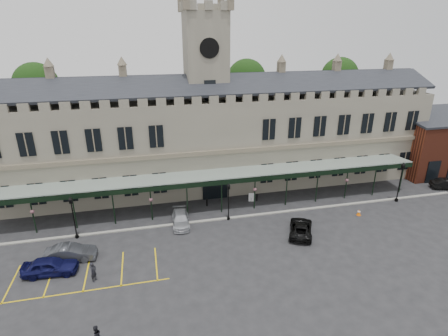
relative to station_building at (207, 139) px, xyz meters
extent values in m
plane|color=black|center=(0.00, -15.91, -6.47)|extent=(140.00, 140.00, 0.00)
cube|color=#6D685A|center=(0.00, 0.09, -0.47)|extent=(60.00, 10.00, 12.00)
cube|color=brown|center=(0.00, -5.09, -0.27)|extent=(60.00, 0.35, 0.50)
cube|color=black|center=(0.00, -2.41, 7.33)|extent=(60.00, 4.77, 2.20)
cube|color=black|center=(0.00, 2.59, 7.33)|extent=(60.00, 4.77, 2.20)
cube|color=black|center=(0.00, -5.01, -4.57)|extent=(3.20, 0.18, 3.80)
cube|color=#6D685A|center=(0.00, 0.09, 4.53)|extent=(5.00, 5.00, 22.00)
cylinder|color=silver|center=(0.00, -2.47, 11.53)|extent=(2.20, 0.12, 2.20)
cylinder|color=black|center=(0.00, -2.54, 11.53)|extent=(2.30, 0.04, 2.30)
cube|color=black|center=(0.00, -2.47, 6.53)|extent=(1.40, 0.12, 2.80)
cube|color=#8C9E93|center=(0.00, -6.91, -2.37)|extent=(50.00, 4.00, 0.40)
cube|color=black|center=(0.00, -8.91, -2.62)|extent=(50.00, 0.18, 0.50)
cube|color=maroon|center=(34.00, -2.91, -2.47)|extent=(12.00, 8.00, 8.00)
cube|color=black|center=(34.00, -2.91, 2.03)|extent=(12.40, 8.36, 1.47)
cube|color=gray|center=(0.00, -10.41, -6.41)|extent=(60.00, 0.40, 0.12)
cylinder|color=#332314|center=(-22.00, 9.09, -0.47)|extent=(0.70, 0.70, 12.00)
sphere|color=black|center=(-22.00, 9.09, 6.53)|extent=(6.00, 6.00, 6.00)
cylinder|color=#332314|center=(8.00, 9.09, -0.47)|extent=(0.70, 0.70, 12.00)
sphere|color=black|center=(8.00, 9.09, 6.53)|extent=(6.00, 6.00, 6.00)
cylinder|color=#332314|center=(24.00, 9.09, -0.47)|extent=(0.70, 0.70, 12.00)
sphere|color=black|center=(24.00, 9.09, 6.53)|extent=(6.00, 6.00, 6.00)
cylinder|color=black|center=(-15.70, -10.73, -6.32)|extent=(0.36, 0.36, 0.30)
cylinder|color=black|center=(-15.70, -10.73, -4.45)|extent=(0.12, 0.12, 4.03)
cube|color=black|center=(-15.70, -10.73, -2.29)|extent=(0.28, 0.28, 0.40)
cone|color=black|center=(-15.70, -10.73, -1.94)|extent=(0.44, 0.44, 0.30)
cylinder|color=black|center=(0.35, -10.60, -6.32)|extent=(0.34, 0.34, 0.29)
cylinder|color=black|center=(0.35, -10.60, -4.55)|extent=(0.11, 0.11, 3.83)
cube|color=black|center=(0.35, -10.60, -2.49)|extent=(0.27, 0.27, 0.38)
cone|color=black|center=(0.35, -10.60, -2.16)|extent=(0.42, 0.42, 0.29)
cylinder|color=black|center=(21.89, -10.92, -6.30)|extent=(0.40, 0.40, 0.34)
cylinder|color=black|center=(21.89, -10.92, -4.23)|extent=(0.13, 0.13, 4.47)
cube|color=black|center=(21.89, -10.92, -1.83)|extent=(0.31, 0.31, 0.45)
cone|color=black|center=(21.89, -10.92, -1.44)|extent=(0.49, 0.49, 0.34)
cube|color=orange|center=(15.22, -13.06, -6.45)|extent=(0.40, 0.40, 0.04)
cone|color=orange|center=(15.22, -13.06, -6.10)|extent=(0.46, 0.46, 0.74)
cylinder|color=silver|center=(15.22, -13.06, -5.99)|extent=(0.31, 0.31, 0.11)
cylinder|color=black|center=(4.18, -6.87, -6.23)|extent=(0.06, 0.06, 0.47)
cube|color=silver|center=(4.18, -6.87, -5.90)|extent=(0.65, 0.20, 1.13)
cylinder|color=black|center=(-1.41, -6.80, -5.99)|extent=(0.17, 0.17, 0.95)
cylinder|color=black|center=(4.94, -6.84, -5.99)|extent=(0.17, 0.17, 0.95)
imported|color=#0E0F3E|center=(-16.99, -16.31, -5.69)|extent=(4.69, 2.13, 1.56)
imported|color=#373A3F|center=(-15.62, -14.57, -5.72)|extent=(4.65, 1.87, 1.50)
imported|color=#A5A7AD|center=(-5.00, -10.47, -5.82)|extent=(2.02, 4.52, 1.29)
imported|color=black|center=(7.00, -15.20, -5.80)|extent=(4.11, 5.32, 1.34)
imported|color=black|center=(31.00, -9.20, -5.79)|extent=(4.37, 2.51, 1.36)
imported|color=black|center=(-13.20, -18.12, -5.57)|extent=(0.69, 0.78, 1.80)
imported|color=black|center=(-12.30, -25.05, -5.68)|extent=(0.94, 0.85, 1.58)
camera|label=1|loc=(-7.97, -44.16, 13.23)|focal=28.00mm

